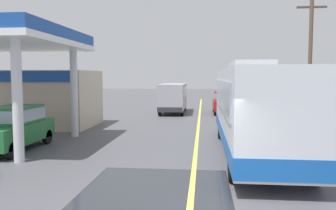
# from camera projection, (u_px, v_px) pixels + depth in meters

# --- Properties ---
(ground) EXTENTS (120.00, 120.00, 0.00)m
(ground) POSITION_uv_depth(u_px,v_px,m) (200.00, 115.00, 27.62)
(ground) COLOR #4C4C51
(lane_divider_stripe) EXTENTS (0.16, 50.00, 0.01)m
(lane_divider_stripe) POSITION_uv_depth(u_px,v_px,m) (199.00, 123.00, 22.66)
(lane_divider_stripe) COLOR #D8CC4C
(lane_divider_stripe) RESTS_ON ground
(wet_puddle_patch) EXTENTS (3.95, 4.31, 0.01)m
(wet_puddle_patch) POSITION_uv_depth(u_px,v_px,m) (157.00, 190.00, 9.33)
(wet_puddle_patch) COLOR #26282D
(wet_puddle_patch) RESTS_ON ground
(coach_bus_main) EXTENTS (2.60, 11.04, 3.69)m
(coach_bus_main) POSITION_uv_depth(u_px,v_px,m) (254.00, 110.00, 13.73)
(coach_bus_main) COLOR silver
(coach_bus_main) RESTS_ON ground
(gas_station_roadside) EXTENTS (9.10, 11.95, 5.10)m
(gas_station_roadside) POSITION_uv_depth(u_px,v_px,m) (20.00, 84.00, 19.40)
(gas_station_roadside) COLOR #194799
(gas_station_roadside) RESTS_ON ground
(car_at_pump) EXTENTS (1.70, 4.20, 1.82)m
(car_at_pump) POSITION_uv_depth(u_px,v_px,m) (14.00, 126.00, 14.40)
(car_at_pump) COLOR #1E602D
(car_at_pump) RESTS_ON ground
(minibus_opposing_lane) EXTENTS (2.04, 6.13, 2.44)m
(minibus_opposing_lane) POSITION_uv_depth(u_px,v_px,m) (173.00, 95.00, 29.35)
(minibus_opposing_lane) COLOR #A5A5AD
(minibus_opposing_lane) RESTS_ON ground
(pedestrian_near_pump) EXTENTS (0.55, 0.22, 1.66)m
(pedestrian_near_pump) POSITION_uv_depth(u_px,v_px,m) (26.00, 121.00, 16.60)
(pedestrian_near_pump) COLOR #33333F
(pedestrian_near_pump) RESTS_ON ground
(car_trailing_behind_bus) EXTENTS (1.70, 4.20, 1.82)m
(car_trailing_behind_bus) POSITION_uv_depth(u_px,v_px,m) (224.00, 101.00, 28.86)
(car_trailing_behind_bus) COLOR maroon
(car_trailing_behind_bus) RESTS_ON ground
(utility_pole_roadside) EXTENTS (1.80, 0.24, 7.92)m
(utility_pole_roadside) POSITION_uv_depth(u_px,v_px,m) (310.00, 59.00, 21.71)
(utility_pole_roadside) COLOR brown
(utility_pole_roadside) RESTS_ON ground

